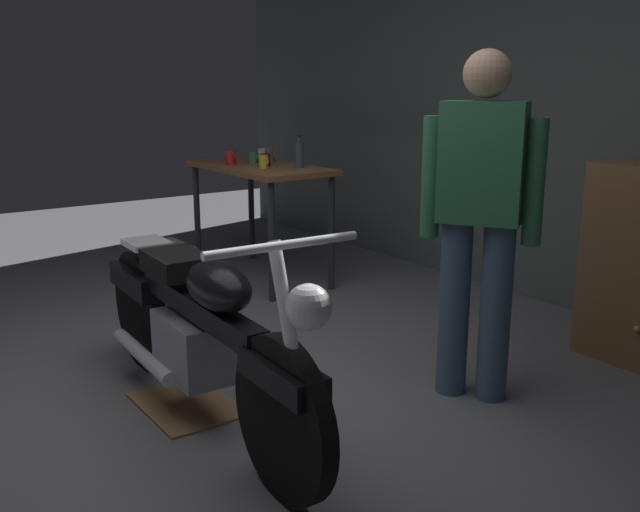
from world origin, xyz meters
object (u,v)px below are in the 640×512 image
(person_standing, at_px, (480,213))
(bottle, at_px, (299,155))
(mug_red_diner, at_px, (231,157))
(mug_green_speckled, at_px, (253,158))
(mug_black_matte, at_px, (265,160))
(motorcycle, at_px, (197,328))
(mug_white_ceramic, at_px, (263,154))
(storage_bin, at_px, (165,267))
(mug_yellow_tall, at_px, (264,162))
(mug_brown_stoneware, at_px, (270,155))

(person_standing, height_order, bottle, person_standing)
(person_standing, xyz_separation_m, mug_red_diner, (-2.64, 0.11, 0.03))
(mug_green_speckled, bearing_deg, mug_black_matte, -0.14)
(motorcycle, relative_size, bottle, 9.09)
(motorcycle, relative_size, mug_white_ceramic, 18.67)
(motorcycle, distance_m, mug_white_ceramic, 2.83)
(storage_bin, bearing_deg, motorcycle, -19.52)
(person_standing, relative_size, mug_yellow_tall, 16.05)
(mug_yellow_tall, xyz_separation_m, mug_green_speckled, (-0.34, 0.11, -0.01))
(motorcycle, distance_m, person_standing, 1.42)
(storage_bin, height_order, mug_green_speckled, mug_green_speckled)
(storage_bin, xyz_separation_m, mug_green_speckled, (0.02, 0.77, 0.77))
(person_standing, relative_size, mug_black_matte, 15.40)
(mug_black_matte, relative_size, mug_brown_stoneware, 0.96)
(mug_brown_stoneware, bearing_deg, storage_bin, -90.61)
(mug_red_diner, bearing_deg, mug_white_ceramic, 107.70)
(storage_bin, xyz_separation_m, mug_black_matte, (0.21, 0.77, 0.77))
(mug_yellow_tall, height_order, bottle, bottle)
(mug_green_speckled, bearing_deg, mug_yellow_tall, -17.71)
(mug_green_speckled, bearing_deg, mug_brown_stoneware, 93.85)
(mug_black_matte, relative_size, mug_green_speckled, 0.94)
(person_standing, distance_m, mug_yellow_tall, 2.29)
(mug_black_matte, height_order, mug_green_speckled, mug_black_matte)
(person_standing, relative_size, mug_green_speckled, 14.50)
(mug_red_diner, bearing_deg, person_standing, -2.32)
(storage_bin, relative_size, mug_green_speckled, 3.82)
(storage_bin, distance_m, mug_red_diner, 0.98)
(person_standing, relative_size, bottle, 6.93)
(storage_bin, distance_m, mug_brown_stoneware, 1.22)
(motorcycle, relative_size, mug_brown_stoneware, 19.41)
(motorcycle, relative_size, mug_red_diner, 18.92)
(mug_yellow_tall, height_order, mug_green_speckled, mug_yellow_tall)
(motorcycle, bearing_deg, mug_black_matte, 143.78)
(person_standing, xyz_separation_m, mug_black_matte, (-2.43, 0.30, 0.02))
(person_standing, distance_m, mug_white_ceramic, 2.79)
(motorcycle, xyz_separation_m, mug_yellow_tall, (-1.74, 1.41, 0.50))
(mug_yellow_tall, distance_m, bottle, 0.27)
(mug_black_matte, xyz_separation_m, mug_green_speckled, (-0.18, 0.00, -0.00))
(mug_red_diner, bearing_deg, bottle, 33.86)
(mug_yellow_tall, bearing_deg, person_standing, -4.73)
(person_standing, bearing_deg, motorcycle, 34.49)
(mug_brown_stoneware, distance_m, mug_green_speckled, 0.16)
(person_standing, height_order, storage_bin, person_standing)
(mug_white_ceramic, bearing_deg, motorcycle, -37.33)
(motorcycle, distance_m, bottle, 2.38)
(motorcycle, bearing_deg, mug_yellow_tall, 143.47)
(person_standing, height_order, mug_white_ceramic, person_standing)
(mug_white_ceramic, distance_m, mug_brown_stoneware, 0.13)
(mug_red_diner, distance_m, bottle, 0.57)
(mug_brown_stoneware, height_order, mug_green_speckled, mug_brown_stoneware)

